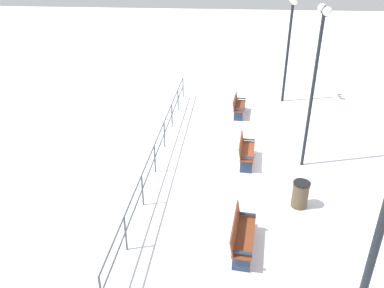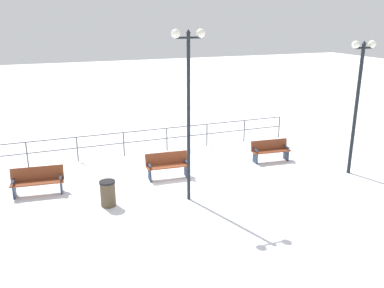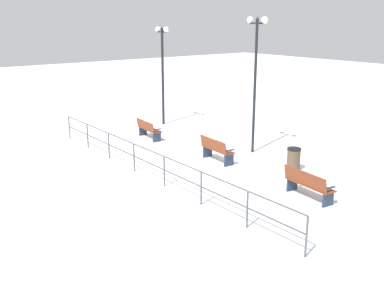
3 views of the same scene
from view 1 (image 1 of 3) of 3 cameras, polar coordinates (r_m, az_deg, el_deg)
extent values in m
plane|color=white|center=(13.53, 7.78, -2.79)|extent=(80.00, 80.00, 0.00)
cube|color=brown|center=(9.65, 7.81, -13.38)|extent=(0.63, 1.69, 0.04)
cube|color=brown|center=(9.51, 6.46, -12.15)|extent=(0.28, 1.65, 0.43)
cube|color=#23334C|center=(9.25, 7.32, -17.26)|extent=(0.42, 0.09, 0.43)
cube|color=#23334C|center=(10.35, 8.08, -11.74)|extent=(0.42, 0.09, 0.43)
cube|color=#23334C|center=(9.02, 7.58, -15.74)|extent=(0.42, 0.11, 0.04)
cube|color=#23334C|center=(10.15, 8.32, -10.27)|extent=(0.42, 0.11, 0.04)
cube|color=brown|center=(13.31, 8.27, -1.04)|extent=(0.57, 1.57, 0.04)
cube|color=brown|center=(13.21, 7.34, -0.08)|extent=(0.22, 1.55, 0.43)
cube|color=#23334C|center=(12.84, 8.05, -3.35)|extent=(0.41, 0.08, 0.47)
cube|color=#23334C|center=(14.02, 8.34, -0.63)|extent=(0.41, 0.08, 0.47)
cube|color=#23334C|center=(12.66, 8.25, -1.97)|extent=(0.41, 0.10, 0.04)
cube|color=#23334C|center=(13.86, 8.52, 0.66)|extent=(0.41, 0.10, 0.04)
cube|color=brown|center=(17.33, 7.13, 5.65)|extent=(0.57, 1.59, 0.04)
cube|color=brown|center=(17.27, 6.45, 6.35)|extent=(0.24, 1.56, 0.38)
cube|color=#23334C|center=(16.78, 6.90, 4.14)|extent=(0.39, 0.09, 0.44)
cube|color=#23334C|center=(18.04, 7.27, 5.76)|extent=(0.39, 0.09, 0.44)
cube|color=#23334C|center=(16.65, 7.03, 5.21)|extent=(0.39, 0.11, 0.04)
cube|color=#23334C|center=(17.92, 7.40, 6.76)|extent=(0.39, 0.11, 0.04)
cylinder|color=black|center=(7.21, 26.33, -10.96)|extent=(0.15, 0.15, 5.07)
cylinder|color=black|center=(12.80, 17.44, 7.06)|extent=(0.11, 0.11, 5.13)
cylinder|color=black|center=(12.25, 19.06, 17.86)|extent=(0.06, 0.75, 0.06)
sphere|color=white|center=(11.87, 19.52, 18.13)|extent=(0.26, 0.26, 0.26)
sphere|color=white|center=(12.60, 18.80, 18.66)|extent=(0.26, 0.26, 0.26)
cone|color=black|center=(12.23, 19.19, 18.69)|extent=(0.15, 0.15, 0.12)
cylinder|color=black|center=(18.91, 14.02, 12.89)|extent=(0.12, 0.12, 4.67)
cylinder|color=black|center=(18.53, 14.81, 19.54)|extent=(0.07, 0.70, 0.07)
sphere|color=white|center=(18.17, 15.01, 19.77)|extent=(0.26, 0.26, 0.26)
sphere|color=white|center=(18.86, 14.71, 20.03)|extent=(0.26, 0.26, 0.26)
cylinder|color=#4C5156|center=(9.66, -9.86, -13.01)|extent=(0.05, 0.05, 1.00)
cylinder|color=#4C5156|center=(11.11, -7.39, -6.90)|extent=(0.05, 0.05, 1.00)
cylinder|color=#4C5156|center=(12.68, -5.55, -2.24)|extent=(0.05, 0.05, 1.00)
cylinder|color=#4C5156|center=(14.32, -4.13, 1.38)|extent=(0.05, 0.05, 1.00)
cylinder|color=#4C5156|center=(16.01, -3.01, 4.24)|extent=(0.05, 0.05, 1.00)
cylinder|color=#4C5156|center=(17.74, -2.10, 6.55)|extent=(0.05, 0.05, 1.00)
cylinder|color=#4C5156|center=(19.49, -1.34, 8.45)|extent=(0.05, 0.05, 1.00)
cylinder|color=#4C5156|center=(13.27, -4.88, 1.60)|extent=(0.04, 13.14, 0.04)
cylinder|color=#4C5156|center=(13.47, -4.81, -0.13)|extent=(0.04, 13.14, 0.04)
cylinder|color=brown|center=(11.47, 15.81, -7.35)|extent=(0.46, 0.46, 0.75)
cylinder|color=black|center=(11.26, 16.06, -5.63)|extent=(0.48, 0.48, 0.06)
camera|label=2|loc=(15.83, 67.75, 6.90)|focal=38.46mm
camera|label=3|loc=(10.05, -83.44, -5.82)|focal=42.34mm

